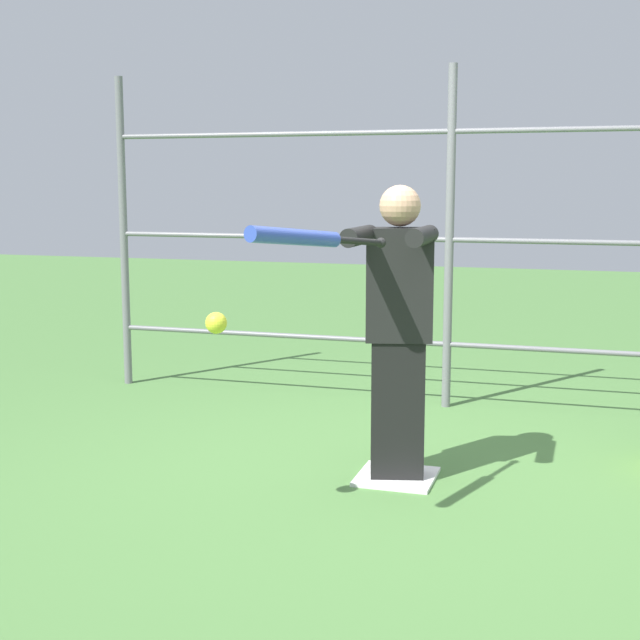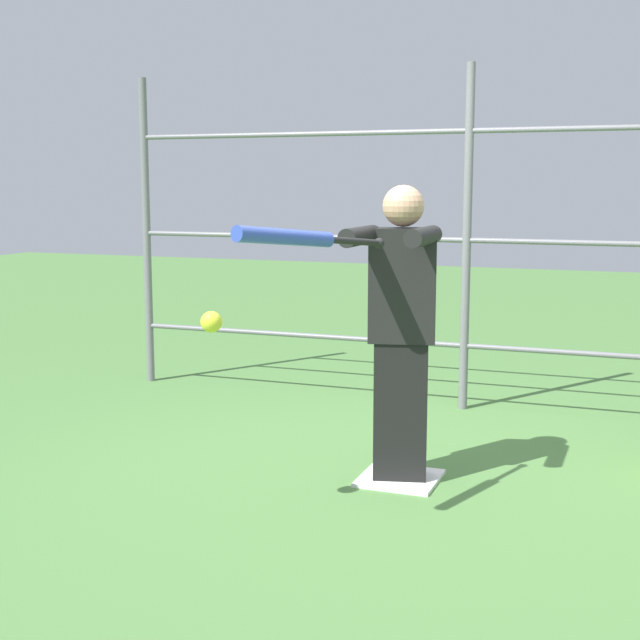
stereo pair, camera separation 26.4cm
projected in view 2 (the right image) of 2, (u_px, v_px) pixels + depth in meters
The scene contains 6 objects.
ground_plane at pixel (400, 480), 4.66m from camera, with size 24.00×24.00×0.00m, color #4C7A3D.
home_plate at pixel (400, 478), 4.65m from camera, with size 0.40×0.40×0.02m.
fence_backstop at pixel (467, 240), 5.96m from camera, with size 5.01×0.06×2.32m.
batter at pixel (401, 325), 4.51m from camera, with size 0.38×0.58×1.53m.
baseball_bat_swinging at pixel (298, 238), 3.66m from camera, with size 0.36×0.89×0.14m.
softball_in_flight at pixel (211, 322), 3.92m from camera, with size 0.10×0.10×0.10m.
Camera 2 is at (-1.19, 4.33, 1.54)m, focal length 50.00 mm.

